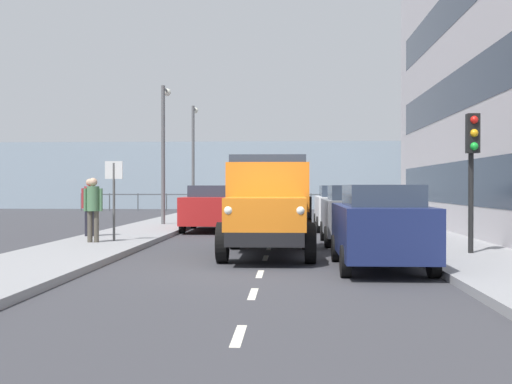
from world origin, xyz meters
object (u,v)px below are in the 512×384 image
traffic_light_near (472,152)px  street_sign (114,187)px  car_navy_kerbside_near (380,225)px  pedestrian_couple_a (90,202)px  lamp_post_promenade (164,140)px  car_white_kerbside_2 (338,207)px  car_red_oppositeside_0 (211,207)px  truck_vintage_orange (268,208)px  lamp_post_far (194,149)px  car_grey_kerbside_1 (353,214)px  pedestrian_with_bag (93,204)px  car_black_oppositeside_1 (227,203)px

traffic_light_near → street_sign: bearing=-18.1°
car_navy_kerbside_near → street_sign: size_ratio=1.84×
pedestrian_couple_a → lamp_post_promenade: bearing=-98.4°
car_white_kerbside_2 → traffic_light_near: (-2.34, 9.78, 1.58)m
car_red_oppositeside_0 → street_sign: street_sign is taller
truck_vintage_orange → lamp_post_far: bearing=-76.6°
car_red_oppositeside_0 → lamp_post_promenade: (2.19, -1.98, 2.68)m
car_grey_kerbside_1 → traffic_light_near: traffic_light_near is taller
car_white_kerbside_2 → street_sign: street_sign is taller
car_grey_kerbside_1 → pedestrian_couple_a: bearing=-5.1°
car_navy_kerbside_near → car_white_kerbside_2: same height
car_navy_kerbside_near → pedestrian_couple_a: bearing=-38.8°
traffic_light_near → lamp_post_far: size_ratio=0.54×
car_grey_kerbside_1 → pedestrian_with_bag: size_ratio=2.19×
car_red_oppositeside_0 → pedestrian_with_bag: (2.43, 6.90, 0.30)m
truck_vintage_orange → lamp_post_promenade: 12.14m
car_navy_kerbside_near → pedestrian_couple_a: 10.27m
lamp_post_far → lamp_post_promenade: bearing=90.8°
car_white_kerbside_2 → traffic_light_near: bearing=103.4°
car_navy_kerbside_near → street_sign: street_sign is taller
pedestrian_with_bag → lamp_post_promenade: (-0.24, -8.88, 2.38)m
car_navy_kerbside_near → pedestrian_with_bag: 8.43m
car_white_kerbside_2 → street_sign: size_ratio=1.85×
car_red_oppositeside_0 → lamp_post_promenade: 3.98m
car_navy_kerbside_near → car_black_oppositeside_1: (4.82, -17.37, 0.00)m
traffic_light_near → street_sign: size_ratio=1.42×
lamp_post_promenade → lamp_post_far: (0.13, -9.12, 0.16)m
pedestrian_couple_a → lamp_post_far: size_ratio=0.30×
car_grey_kerbside_1 → street_sign: (6.80, 0.93, 0.79)m
pedestrian_couple_a → car_navy_kerbside_near: bearing=141.2°
car_white_kerbside_2 → lamp_post_far: bearing=-56.3°
car_navy_kerbside_near → pedestrian_couple_a: pedestrian_couple_a is taller
pedestrian_with_bag → car_black_oppositeside_1: bearing=-100.5°
truck_vintage_orange → lamp_post_promenade: (4.65, -10.95, 2.40)m
car_white_kerbside_2 → lamp_post_far: (7.15, -10.70, 2.84)m
lamp_post_promenade → car_navy_kerbside_near: bearing=118.0°
car_white_kerbside_2 → lamp_post_far: size_ratio=0.70×
car_red_oppositeside_0 → lamp_post_far: size_ratio=0.74×
car_navy_kerbside_near → car_red_oppositeside_0: size_ratio=0.93×
car_black_oppositeside_1 → street_sign: size_ratio=1.94×
car_red_oppositeside_0 → traffic_light_near: size_ratio=1.38×
car_white_kerbside_2 → street_sign: bearing=45.0°
car_navy_kerbside_near → car_grey_kerbside_1: size_ratio=1.06×
traffic_light_near → car_grey_kerbside_1: bearing=-59.2°
car_red_oppositeside_0 → lamp_post_far: bearing=-78.2°
car_grey_kerbside_1 → street_sign: street_sign is taller
truck_vintage_orange → pedestrian_with_bag: bearing=-22.9°
car_black_oppositeside_1 → lamp_post_far: 6.13m
truck_vintage_orange → lamp_post_far: lamp_post_far is taller
car_grey_kerbside_1 → pedestrian_couple_a: (8.01, -0.72, 0.31)m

